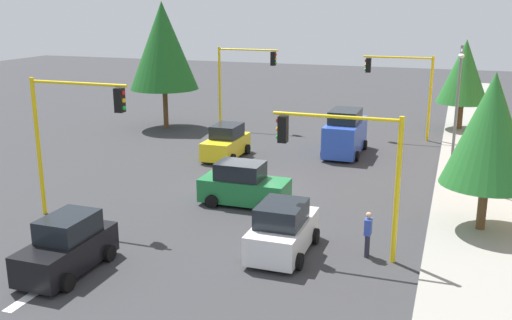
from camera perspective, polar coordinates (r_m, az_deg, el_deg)
name	(u,v)px	position (r m, az deg, el deg)	size (l,w,h in m)	color
ground_plane	(252,191)	(28.63, -0.44, -3.02)	(120.00, 120.00, 0.00)	#353538
sidewalk_kerb	(477,181)	(31.89, 20.84, -1.98)	(80.00, 4.00, 0.15)	gray
lane_arrow_near	(48,284)	(20.66, -19.77, -11.41)	(2.40, 1.10, 1.10)	silver
traffic_signal_near_right	(71,122)	(25.09, -17.72, 3.58)	(0.36, 4.59, 5.96)	yellow
traffic_signal_near_left	(345,156)	(20.59, 8.71, 0.41)	(0.36, 4.59, 5.27)	yellow
traffic_signal_far_left	(403,80)	(40.07, 14.23, 7.60)	(0.36, 4.59, 5.61)	yellow
traffic_signal_far_right	(242,71)	(42.59, -1.37, 8.68)	(0.36, 4.59, 5.84)	yellow
street_lamp_curbside	(457,102)	(29.58, 19.14, 5.41)	(2.15, 0.28, 7.00)	slate
tree_opposite_side	(163,46)	(42.78, -9.11, 11.01)	(4.95, 4.95, 9.07)	brown
tree_roadside_near	(491,130)	(24.11, 22.03, 2.78)	(3.55, 3.55, 6.46)	brown
tree_roadside_far	(464,72)	(43.86, 19.76, 8.16)	(3.58, 3.58, 6.50)	brown
delivery_van_blue	(345,133)	(35.63, 8.75, 2.59)	(4.80, 2.22, 2.77)	blue
car_green	(244,186)	(26.46, -1.23, -2.52)	(2.04, 4.01, 1.98)	#1E7238
car_white	(283,230)	(21.43, 2.63, -6.88)	(3.88, 2.10, 1.98)	white
car_yellow	(226,143)	(34.56, -2.94, 1.70)	(3.92, 2.02, 1.98)	yellow
car_black	(67,247)	(21.02, -18.02, -8.10)	(3.87, 1.95, 1.98)	black
pedestrian_crossing	(368,233)	(21.51, 10.92, -7.03)	(0.40, 0.24, 1.70)	#262638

